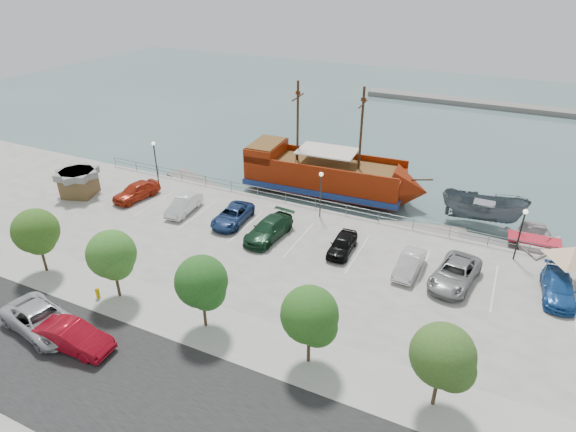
% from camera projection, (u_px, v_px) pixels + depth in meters
% --- Properties ---
extents(ground, '(160.00, 160.00, 0.00)m').
position_uv_depth(ground, '(289.00, 262.00, 38.21)').
color(ground, '#3F5B5A').
extents(street, '(100.00, 8.00, 0.04)m').
position_uv_depth(street, '(157.00, 401.00, 25.00)').
color(street, black).
rests_on(street, land_slab).
extents(sidewalk, '(100.00, 4.00, 0.05)m').
position_uv_depth(sidewalk, '(219.00, 330.00, 29.77)').
color(sidewalk, '#99998F').
rests_on(sidewalk, land_slab).
extents(seawall_railing, '(50.00, 0.06, 1.00)m').
position_uv_depth(seawall_railing, '(325.00, 205.00, 43.69)').
color(seawall_railing, slate).
rests_on(seawall_railing, land_slab).
extents(far_shore, '(40.00, 3.00, 0.80)m').
position_uv_depth(far_shore, '(489.00, 105.00, 77.99)').
color(far_shore, slate).
rests_on(far_shore, ground).
extents(pirate_ship, '(18.69, 6.13, 11.69)m').
position_uv_depth(pirate_ship, '(337.00, 178.00, 48.16)').
color(pirate_ship, maroon).
rests_on(pirate_ship, ground).
extents(patrol_boat, '(7.37, 2.88, 2.84)m').
position_uv_depth(patrol_boat, '(483.00, 211.00, 42.96)').
color(patrol_boat, '#505A61').
rests_on(patrol_boat, ground).
extents(speedboat, '(4.82, 6.59, 1.33)m').
position_uv_depth(speedboat, '(533.00, 244.00, 39.37)').
color(speedboat, beige).
rests_on(speedboat, ground).
extents(dock_west, '(8.08, 4.78, 0.45)m').
position_uv_depth(dock_west, '(196.00, 183.00, 51.25)').
color(dock_west, slate).
rests_on(dock_west, ground).
extents(dock_mid, '(7.79, 3.94, 0.43)m').
position_uv_depth(dock_mid, '(422.00, 231.00, 42.17)').
color(dock_mid, gray).
rests_on(dock_mid, ground).
extents(dock_east, '(7.75, 2.46, 0.44)m').
position_uv_depth(dock_east, '(505.00, 249.00, 39.58)').
color(dock_east, slate).
rests_on(dock_east, ground).
extents(shed, '(3.84, 3.84, 2.53)m').
position_uv_depth(shed, '(79.00, 182.00, 46.24)').
color(shed, brown).
rests_on(shed, land_slab).
extents(canopy_tent, '(4.83, 4.83, 3.39)m').
position_uv_depth(canopy_tent, '(576.00, 248.00, 32.63)').
color(canopy_tent, slate).
rests_on(canopy_tent, land_slab).
extents(street_van, '(6.20, 3.67, 1.62)m').
position_uv_depth(street_van, '(42.00, 320.00, 29.43)').
color(street_van, '#B8BBBF').
rests_on(street_van, street).
extents(street_sedan, '(4.93, 1.91, 1.60)m').
position_uv_depth(street_sedan, '(74.00, 337.00, 28.08)').
color(street_sedan, maroon).
rests_on(street_sedan, street).
extents(fire_hydrant, '(0.29, 0.29, 0.82)m').
position_uv_depth(fire_hydrant, '(98.00, 293.00, 32.39)').
color(fire_hydrant, '#D2A300').
rests_on(fire_hydrant, sidewalk).
extents(lamp_post_left, '(0.36, 0.36, 4.28)m').
position_uv_depth(lamp_post_left, '(155.00, 154.00, 48.34)').
color(lamp_post_left, black).
rests_on(lamp_post_left, land_slab).
extents(lamp_post_mid, '(0.36, 0.36, 4.28)m').
position_uv_depth(lamp_post_mid, '(321.00, 187.00, 41.52)').
color(lamp_post_mid, black).
rests_on(lamp_post_mid, land_slab).
extents(lamp_post_right, '(0.36, 0.36, 4.28)m').
position_uv_depth(lamp_post_right, '(522.00, 226.00, 35.46)').
color(lamp_post_right, black).
rests_on(lamp_post_right, land_slab).
extents(tree_b, '(3.30, 3.20, 5.00)m').
position_uv_depth(tree_b, '(37.00, 233.00, 33.79)').
color(tree_b, '#473321').
rests_on(tree_b, sidewalk).
extents(tree_c, '(3.30, 3.20, 5.00)m').
position_uv_depth(tree_c, '(113.00, 256.00, 31.14)').
color(tree_c, '#473321').
rests_on(tree_c, sidewalk).
extents(tree_d, '(3.30, 3.20, 5.00)m').
position_uv_depth(tree_d, '(203.00, 284.00, 28.49)').
color(tree_d, '#473321').
rests_on(tree_d, sidewalk).
extents(tree_e, '(3.30, 3.20, 5.00)m').
position_uv_depth(tree_e, '(311.00, 317.00, 25.83)').
color(tree_e, '#473321').
rests_on(tree_e, sidewalk).
extents(tree_f, '(3.30, 3.20, 5.00)m').
position_uv_depth(tree_f, '(445.00, 358.00, 23.18)').
color(tree_f, '#473321').
rests_on(tree_f, sidewalk).
extents(parked_car_a, '(2.71, 5.02, 1.62)m').
position_uv_depth(parked_car_a, '(136.00, 191.00, 45.74)').
color(parked_car_a, '#A72812').
rests_on(parked_car_a, land_slab).
extents(parked_car_b, '(1.89, 4.49, 1.44)m').
position_uv_depth(parked_car_b, '(184.00, 205.00, 43.35)').
color(parked_car_b, silver).
rests_on(parked_car_b, land_slab).
extents(parked_car_c, '(2.63, 5.12, 1.38)m').
position_uv_depth(parked_car_c, '(233.00, 215.00, 41.63)').
color(parked_car_c, navy).
rests_on(parked_car_c, land_slab).
extents(parked_car_d, '(2.69, 5.57, 1.56)m').
position_uv_depth(parked_car_d, '(269.00, 229.00, 39.35)').
color(parked_car_d, '#14341E').
rests_on(parked_car_d, land_slab).
extents(parked_car_e, '(1.81, 4.15, 1.39)m').
position_uv_depth(parked_car_e, '(342.00, 244.00, 37.44)').
color(parked_car_e, black).
rests_on(parked_car_e, land_slab).
extents(parked_car_f, '(1.71, 4.29, 1.39)m').
position_uv_depth(parked_car_f, '(409.00, 264.00, 35.02)').
color(parked_car_f, silver).
rests_on(parked_car_f, land_slab).
extents(parked_car_g, '(3.44, 5.88, 1.54)m').
position_uv_depth(parked_car_g, '(455.00, 273.00, 33.82)').
color(parked_car_g, gray).
rests_on(parked_car_g, land_slab).
extents(parked_car_h, '(2.29, 4.97, 1.41)m').
position_uv_depth(parked_car_h, '(558.00, 288.00, 32.45)').
color(parked_car_h, '#1D4E96').
rests_on(parked_car_h, land_slab).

